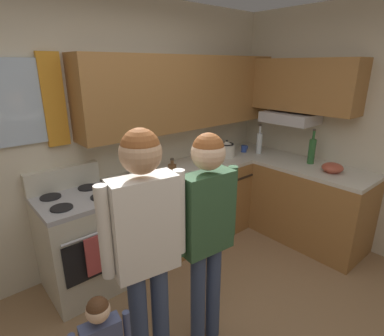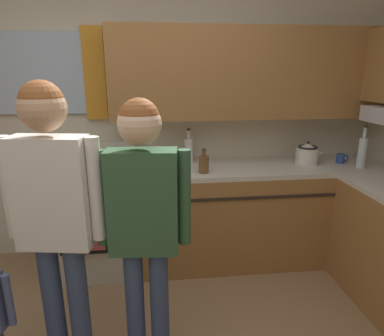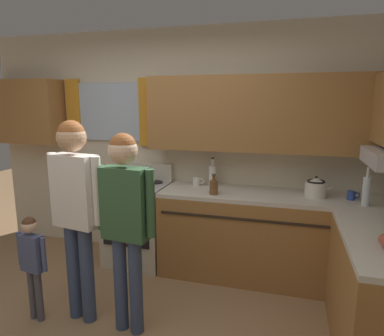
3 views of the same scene
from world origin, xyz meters
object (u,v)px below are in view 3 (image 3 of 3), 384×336
(small_child, at_px, (32,257))
(adult_in_plaid, at_px, (125,211))
(mug_cobalt_blue, at_px, (352,195))
(bottle_tall_clear, at_px, (367,190))
(mug_ceramic_white, at_px, (197,181))
(stove_oven, at_px, (138,221))
(bottle_squat_brown, at_px, (214,187))
(adult_holding_child, at_px, (75,198))
(stovetop_kettle, at_px, (316,187))
(bottle_milk_white, at_px, (212,175))

(small_child, bearing_deg, adult_in_plaid, 6.10)
(mug_cobalt_blue, distance_m, small_child, 2.87)
(bottle_tall_clear, distance_m, mug_ceramic_white, 1.66)
(stove_oven, height_order, mug_ceramic_white, stove_oven)
(bottle_squat_brown, height_order, mug_ceramic_white, bottle_squat_brown)
(bottle_tall_clear, bearing_deg, adult_holding_child, -157.44)
(adult_holding_child, height_order, small_child, adult_holding_child)
(stovetop_kettle, distance_m, adult_holding_child, 2.19)
(bottle_tall_clear, bearing_deg, mug_cobalt_blue, 117.20)
(stove_oven, bearing_deg, adult_holding_child, -90.49)
(adult_holding_child, distance_m, small_child, 0.62)
(adult_holding_child, distance_m, adult_in_plaid, 0.45)
(bottle_squat_brown, bearing_deg, mug_ceramic_white, 129.73)
(bottle_squat_brown, distance_m, adult_holding_child, 1.32)
(mug_ceramic_white, height_order, stovetop_kettle, stovetop_kettle)
(bottle_milk_white, bearing_deg, adult_holding_child, -122.57)
(adult_in_plaid, bearing_deg, stove_oven, 110.87)
(bottle_squat_brown, bearing_deg, bottle_tall_clear, -0.11)
(bottle_milk_white, height_order, small_child, bottle_milk_white)
(bottle_tall_clear, xyz_separation_m, mug_ceramic_white, (-1.62, 0.31, -0.09))
(stovetop_kettle, xyz_separation_m, adult_in_plaid, (-1.43, -1.16, 0.00))
(stovetop_kettle, distance_m, small_child, 2.60)
(bottle_milk_white, bearing_deg, bottle_tall_clear, -13.28)
(bottle_squat_brown, xyz_separation_m, mug_cobalt_blue, (1.29, 0.16, -0.03))
(bottle_milk_white, relative_size, adult_in_plaid, 0.20)
(bottle_milk_white, relative_size, bottle_tall_clear, 0.85)
(mug_ceramic_white, relative_size, stovetop_kettle, 0.46)
(stove_oven, height_order, bottle_tall_clear, bottle_tall_clear)
(bottle_milk_white, xyz_separation_m, adult_in_plaid, (-0.38, -1.33, -0.02))
(stovetop_kettle, relative_size, adult_holding_child, 0.16)
(bottle_squat_brown, relative_size, small_child, 0.23)
(adult_in_plaid, bearing_deg, adult_holding_child, 175.61)
(bottle_tall_clear, xyz_separation_m, mug_cobalt_blue, (-0.09, 0.17, -0.10))
(stove_oven, height_order, stovetop_kettle, stovetop_kettle)
(stove_oven, xyz_separation_m, stovetop_kettle, (1.87, 0.00, 0.53))
(bottle_squat_brown, distance_m, small_child, 1.72)
(stove_oven, bearing_deg, small_child, -106.59)
(bottle_tall_clear, bearing_deg, mug_ceramic_white, 169.26)
(adult_in_plaid, bearing_deg, mug_ceramic_white, 80.76)
(small_child, bearing_deg, bottle_tall_clear, 22.03)
(bottle_squat_brown, height_order, bottle_milk_white, bottle_milk_white)
(mug_cobalt_blue, bearing_deg, mug_ceramic_white, 174.74)
(stovetop_kettle, xyz_separation_m, small_child, (-2.24, -1.25, -0.43))
(bottle_squat_brown, relative_size, bottle_tall_clear, 0.56)
(bottle_squat_brown, distance_m, bottle_tall_clear, 1.37)
(stove_oven, relative_size, stovetop_kettle, 4.02)
(bottle_milk_white, relative_size, mug_ceramic_white, 2.49)
(bottle_milk_white, bearing_deg, stove_oven, -168.07)
(bottle_tall_clear, relative_size, adult_in_plaid, 0.23)
(mug_cobalt_blue, xyz_separation_m, adult_holding_child, (-2.20, -1.12, 0.11))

